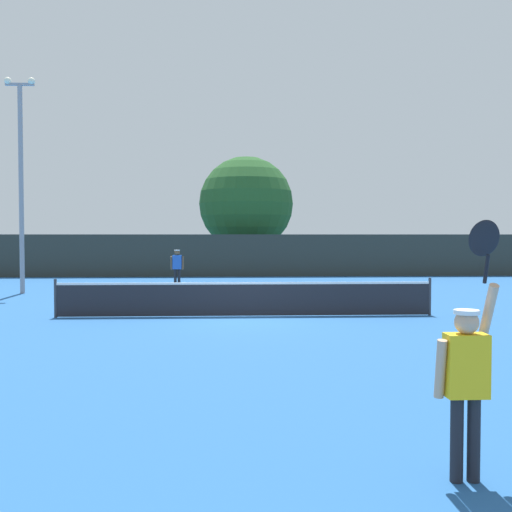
# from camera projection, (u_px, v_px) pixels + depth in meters

# --- Properties ---
(ground_plane) EXTENTS (120.00, 120.00, 0.00)m
(ground_plane) POSITION_uv_depth(u_px,v_px,m) (245.00, 316.00, 16.91)
(ground_plane) COLOR #235693
(tennis_net) EXTENTS (10.58, 0.08, 1.07)m
(tennis_net) POSITION_uv_depth(u_px,v_px,m) (245.00, 298.00, 16.89)
(tennis_net) COLOR #232328
(tennis_net) RESTS_ON ground
(perimeter_fence) EXTENTS (39.12, 0.12, 2.31)m
(perimeter_fence) POSITION_uv_depth(u_px,v_px,m) (237.00, 256.00, 32.97)
(perimeter_fence) COLOR #2D332D
(perimeter_fence) RESTS_ON ground
(player_serving) EXTENTS (0.68, 0.39, 2.44)m
(player_serving) POSITION_uv_depth(u_px,v_px,m) (467.00, 368.00, 5.57)
(player_serving) COLOR yellow
(player_serving) RESTS_ON ground
(player_receiving) EXTENTS (0.57, 0.24, 1.65)m
(player_receiving) POSITION_uv_depth(u_px,v_px,m) (177.00, 265.00, 25.87)
(player_receiving) COLOR blue
(player_receiving) RESTS_ON ground
(tennis_ball) EXTENTS (0.07, 0.07, 0.07)m
(tennis_ball) POSITION_uv_depth(u_px,v_px,m) (210.00, 305.00, 19.29)
(tennis_ball) COLOR #CCE033
(tennis_ball) RESTS_ON ground
(light_pole) EXTENTS (1.18, 0.28, 8.38)m
(light_pole) POSITION_uv_depth(u_px,v_px,m) (21.00, 171.00, 23.40)
(light_pole) COLOR gray
(light_pole) RESTS_ON ground
(large_tree) EXTENTS (5.77, 5.77, 7.10)m
(large_tree) POSITION_uv_depth(u_px,v_px,m) (246.00, 204.00, 37.04)
(large_tree) COLOR brown
(large_tree) RESTS_ON ground
(parked_car_near) EXTENTS (2.00, 4.24, 1.69)m
(parked_car_near) POSITION_uv_depth(u_px,v_px,m) (104.00, 258.00, 38.83)
(parked_car_near) COLOR black
(parked_car_near) RESTS_ON ground
(parked_car_mid) EXTENTS (2.02, 4.25, 1.69)m
(parked_car_mid) POSITION_uv_depth(u_px,v_px,m) (270.00, 257.00, 41.39)
(parked_car_mid) COLOR #B7B7BC
(parked_car_mid) RESTS_ON ground
(parked_car_far) EXTENTS (2.29, 4.36, 1.69)m
(parked_car_far) POSITION_uv_depth(u_px,v_px,m) (322.00, 257.00, 41.37)
(parked_car_far) COLOR red
(parked_car_far) RESTS_ON ground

